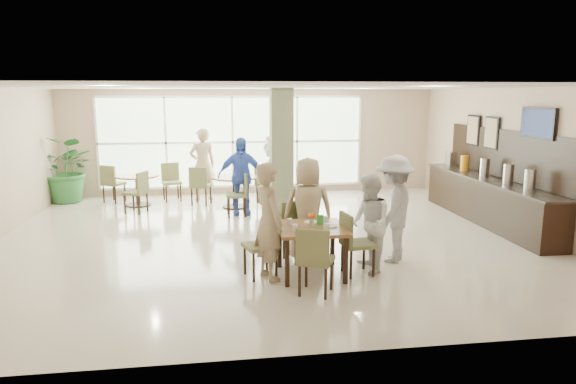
{
  "coord_description": "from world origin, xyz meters",
  "views": [
    {
      "loc": [
        -0.95,
        -9.37,
        2.69
      ],
      "look_at": [
        0.2,
        -1.2,
        1.1
      ],
      "focal_mm": 32.0,
      "sensor_mm": 36.0,
      "label": 1
    }
  ],
  "objects": [
    {
      "name": "ground",
      "position": [
        0.0,
        0.0,
        0.0
      ],
      "size": [
        10.0,
        10.0,
        0.0
      ],
      "primitive_type": "plane",
      "color": "beige",
      "rests_on": "ground"
    },
    {
      "name": "room_shell",
      "position": [
        0.0,
        0.0,
        1.7
      ],
      "size": [
        10.0,
        10.0,
        10.0
      ],
      "color": "white",
      "rests_on": "ground"
    },
    {
      "name": "window_bank",
      "position": [
        -0.5,
        4.46,
        1.4
      ],
      "size": [
        7.0,
        0.04,
        7.0
      ],
      "color": "silver",
      "rests_on": "ground"
    },
    {
      "name": "column",
      "position": [
        0.4,
        1.2,
        1.4
      ],
      "size": [
        0.45,
        0.45,
        2.8
      ],
      "primitive_type": "cube",
      "color": "#68724F",
      "rests_on": "ground"
    },
    {
      "name": "main_table",
      "position": [
        0.42,
        -2.14,
        0.66
      ],
      "size": [
        1.0,
        1.0,
        0.75
      ],
      "color": "brown",
      "rests_on": "ground"
    },
    {
      "name": "round_table_left",
      "position": [
        -2.86,
        3.26,
        0.56
      ],
      "size": [
        1.05,
        1.05,
        0.75
      ],
      "color": "brown",
      "rests_on": "ground"
    },
    {
      "name": "round_table_right",
      "position": [
        -0.53,
        2.73,
        0.58
      ],
      "size": [
        1.11,
        1.11,
        0.75
      ],
      "color": "brown",
      "rests_on": "ground"
    },
    {
      "name": "chairs_main_table",
      "position": [
        0.37,
        -2.13,
        0.47
      ],
      "size": [
        1.99,
        2.03,
        0.95
      ],
      "color": "olive",
      "rests_on": "ground"
    },
    {
      "name": "chairs_table_left",
      "position": [
        -2.79,
        3.29,
        0.47
      ],
      "size": [
        2.01,
        1.88,
        0.95
      ],
      "color": "olive",
      "rests_on": "ground"
    },
    {
      "name": "chairs_table_right",
      "position": [
        -0.53,
        2.7,
        0.47
      ],
      "size": [
        2.22,
        1.86,
        0.95
      ],
      "color": "olive",
      "rests_on": "ground"
    },
    {
      "name": "tabletop_clutter",
      "position": [
        0.43,
        -2.15,
        0.81
      ],
      "size": [
        0.72,
        0.78,
        0.21
      ],
      "color": "white",
      "rests_on": "main_table"
    },
    {
      "name": "buffet_counter",
      "position": [
        4.7,
        0.51,
        0.55
      ],
      "size": [
        0.64,
        4.7,
        1.95
      ],
      "color": "black",
      "rests_on": "ground"
    },
    {
      "name": "wall_tv",
      "position": [
        4.94,
        -0.6,
        2.15
      ],
      "size": [
        0.06,
        1.0,
        0.58
      ],
      "color": "black",
      "rests_on": "ground"
    },
    {
      "name": "framed_art_a",
      "position": [
        4.95,
        1.0,
        1.85
      ],
      "size": [
        0.05,
        0.55,
        0.7
      ],
      "color": "black",
      "rests_on": "ground"
    },
    {
      "name": "framed_art_b",
      "position": [
        4.95,
        1.8,
        1.85
      ],
      "size": [
        0.05,
        0.55,
        0.7
      ],
      "color": "black",
      "rests_on": "ground"
    },
    {
      "name": "potted_plant",
      "position": [
        -4.62,
        3.91,
        0.83
      ],
      "size": [
        1.84,
        1.84,
        1.66
      ],
      "primitive_type": "imported",
      "rotation": [
        0.0,
        0.0,
        -0.27
      ],
      "color": "#2C6F32",
      "rests_on": "ground"
    },
    {
      "name": "teen_left",
      "position": [
        -0.22,
        -2.18,
        0.86
      ],
      "size": [
        0.61,
        0.74,
        1.73
      ],
      "primitive_type": "imported",
      "rotation": [
        0.0,
        0.0,
        1.94
      ],
      "color": "tan",
      "rests_on": "ground"
    },
    {
      "name": "teen_far",
      "position": [
        0.5,
        -1.39,
        0.84
      ],
      "size": [
        0.84,
        0.48,
        1.69
      ],
      "primitive_type": "imported",
      "rotation": [
        0.0,
        0.0,
        3.11
      ],
      "color": "tan",
      "rests_on": "ground"
    },
    {
      "name": "teen_right",
      "position": [
        1.31,
        -2.1,
        0.76
      ],
      "size": [
        0.57,
        0.74,
        1.51
      ],
      "primitive_type": "imported",
      "rotation": [
        0.0,
        0.0,
        -1.57
      ],
      "color": "white",
      "rests_on": "ground"
    },
    {
      "name": "teen_standing",
      "position": [
        1.86,
        -1.65,
        0.87
      ],
      "size": [
        1.17,
        1.29,
        1.73
      ],
      "primitive_type": "imported",
      "rotation": [
        0.0,
        0.0,
        -2.19
      ],
      "color": "#ABABAD",
      "rests_on": "ground"
    },
    {
      "name": "adult_a",
      "position": [
        -0.42,
        1.96,
        0.87
      ],
      "size": [
        1.03,
        0.59,
        1.74
      ],
      "primitive_type": "imported",
      "rotation": [
        0.0,
        0.0,
        -0.01
      ],
      "color": "#4467CE",
      "rests_on": "ground"
    },
    {
      "name": "adult_b",
      "position": [
        0.4,
        2.71,
        0.87
      ],
      "size": [
        0.92,
        1.69,
        1.73
      ],
      "primitive_type": "imported",
      "rotation": [
        0.0,
        0.0,
        -1.72
      ],
      "color": "white",
      "rests_on": "ground"
    },
    {
      "name": "adult_standing",
      "position": [
        -1.3,
        3.7,
        0.92
      ],
      "size": [
        0.76,
        0.6,
        1.84
      ],
      "primitive_type": "imported",
      "rotation": [
        0.0,
        0.0,
        3.4
      ],
      "color": "tan",
      "rests_on": "ground"
    }
  ]
}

